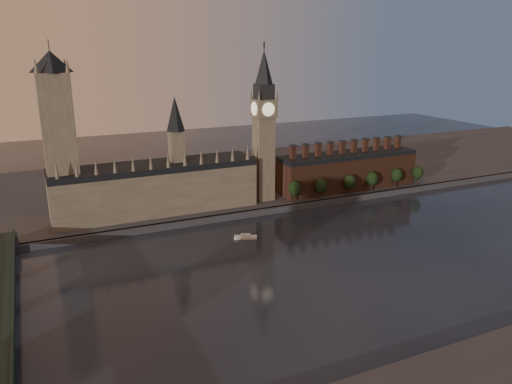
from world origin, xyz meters
The scene contains 13 objects.
ground centered at (0.00, 0.00, 0.00)m, with size 900.00×900.00×0.00m, color black.
north_bank centered at (0.00, 178.04, 2.00)m, with size 900.00×182.00×4.00m.
palace_of_westminster centered at (-64.41, 114.91, 21.63)m, with size 130.00×30.30×74.00m.
victoria_tower centered at (-120.00, 115.00, 59.09)m, with size 24.00×24.00×108.00m.
big_ben centered at (10.00, 110.00, 56.83)m, with size 15.00×15.00×107.00m.
chimney_block centered at (80.00, 110.00, 17.82)m, with size 110.00×25.00×37.00m.
embankment_tree_0 centered at (26.58, 94.99, 13.47)m, with size 8.60×8.60×14.88m.
embankment_tree_1 centered at (46.89, 93.71, 13.47)m, with size 8.60×8.60×14.88m.
embankment_tree_2 centered at (71.72, 94.01, 13.47)m, with size 8.60×8.60×14.88m.
embankment_tree_3 centered at (92.08, 94.59, 13.47)m, with size 8.60×8.60×14.88m.
embankment_tree_4 centered at (115.82, 95.49, 13.47)m, with size 8.60×8.60×14.88m.
embankment_tree_5 centered at (135.69, 94.48, 13.47)m, with size 8.60×8.60×14.88m.
river_boat centered at (-27.59, 55.64, 1.02)m, with size 13.70×8.84×2.66m.
Camera 1 is at (-135.94, -194.18, 108.76)m, focal length 35.00 mm.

